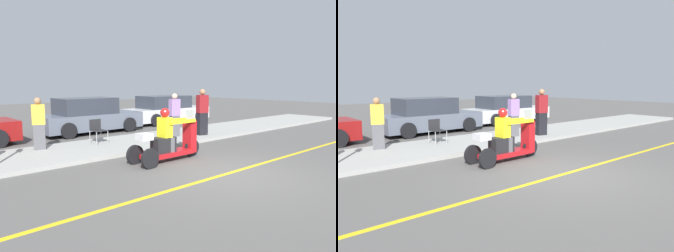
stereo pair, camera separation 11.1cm
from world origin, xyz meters
TOP-DOWN VIEW (x-y plane):
  - ground_plane at (0.00, 0.00)m, footprint 60.00×60.00m
  - lane_stripe at (-0.22, 0.00)m, footprint 24.00×0.12m
  - sidewalk_strip at (0.00, 4.60)m, footprint 28.00×2.80m
  - motorcycle_trike at (-0.20, 1.93)m, footprint 2.39×0.75m
  - spectator_near_curb at (-2.55, 5.37)m, footprint 0.44×0.34m
  - spectator_mid_group at (2.30, 4.40)m, footprint 0.43×0.29m
  - spectator_far_back at (3.36, 3.94)m, footprint 0.48×0.34m
  - folding_chair_curbside at (-0.67, 5.11)m, footprint 0.48×0.48m
  - parked_car_lot_right at (5.60, 8.65)m, footprint 4.87×2.05m
  - parked_car_lot_far at (0.62, 8.08)m, footprint 4.42×1.96m

SIDE VIEW (x-z plane):
  - ground_plane at x=0.00m, z-range 0.00..0.00m
  - lane_stripe at x=-0.22m, z-range 0.00..0.01m
  - sidewalk_strip at x=0.00m, z-range 0.00..0.12m
  - motorcycle_trike at x=-0.20m, z-range -0.22..1.29m
  - folding_chair_curbside at x=-0.67m, z-range 0.21..1.03m
  - parked_car_lot_right at x=5.60m, z-range -0.04..1.44m
  - parked_car_lot_far at x=0.62m, z-range -0.05..1.49m
  - spectator_near_curb at x=-2.55m, z-range 0.09..1.72m
  - spectator_mid_group at x=2.30m, z-range 0.09..1.75m
  - spectator_far_back at x=3.36m, z-range 0.09..1.91m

